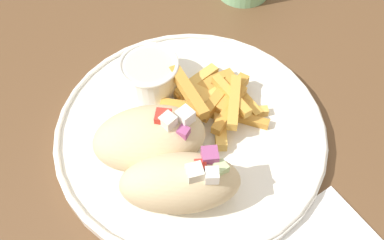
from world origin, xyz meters
The scene contains 6 objects.
table centered at (0.00, 0.00, 0.68)m, with size 1.39×1.39×0.75m.
plate centered at (0.04, 0.00, 0.76)m, with size 0.31×0.31×0.02m.
pita_sandwich_near centered at (-0.03, -0.05, 0.79)m, with size 0.13×0.13×0.07m.
pita_sandwich_far centered at (-0.01, 0.01, 0.79)m, with size 0.14×0.13×0.07m.
fries_pile centered at (0.08, 0.00, 0.77)m, with size 0.11×0.13×0.04m.
sauce_ramekin centered at (0.05, 0.08, 0.78)m, with size 0.07×0.07×0.04m.
Camera 1 is at (-0.17, -0.21, 1.18)m, focal length 42.00 mm.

